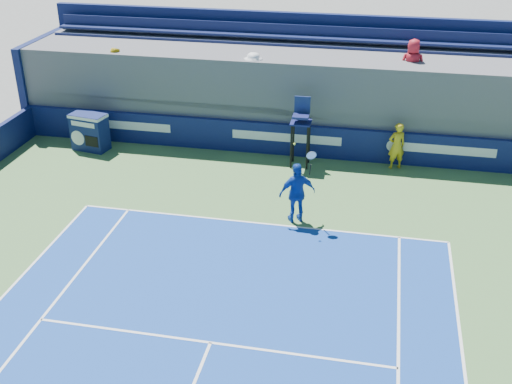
% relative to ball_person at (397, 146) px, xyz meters
% --- Properties ---
extents(ball_person, '(0.72, 0.61, 1.68)m').
position_rel_ball_person_xyz_m(ball_person, '(0.00, 0.00, 0.00)').
color(ball_person, gold).
rests_on(ball_person, apron).
extents(back_hoarding, '(20.40, 0.21, 1.20)m').
position_rel_ball_person_xyz_m(back_hoarding, '(-3.92, 0.40, -0.25)').
color(back_hoarding, '#0D154B').
rests_on(back_hoarding, ground).
extents(match_clock, '(1.43, 0.95, 1.40)m').
position_rel_ball_person_xyz_m(match_clock, '(-11.18, -0.55, -0.11)').
color(match_clock, '#0F1A4D').
rests_on(match_clock, ground).
extents(umpire_chair, '(0.71, 0.71, 2.48)m').
position_rel_ball_person_xyz_m(umpire_chair, '(-3.31, -0.41, 0.68)').
color(umpire_chair, black).
rests_on(umpire_chair, ground).
extents(tennis_player, '(1.18, 0.88, 2.57)m').
position_rel_ball_person_xyz_m(tennis_player, '(-2.85, -4.43, 0.10)').
color(tennis_player, '#143DA3').
rests_on(tennis_player, apron).
extents(stadium_seating, '(21.00, 4.05, 4.40)m').
position_rel_ball_person_xyz_m(stadium_seating, '(-3.94, 2.45, 0.98)').
color(stadium_seating, '#4F4F54').
rests_on(stadium_seating, ground).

